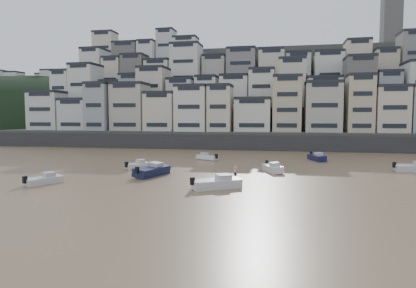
% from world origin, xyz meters
% --- Properties ---
extents(sea_strip, '(340.00, 340.00, 0.00)m').
position_xyz_m(sea_strip, '(-110.00, 145.00, 0.01)').
color(sea_strip, '#4D636E').
rests_on(sea_strip, ground).
extents(harbor_wall, '(140.00, 3.00, 3.50)m').
position_xyz_m(harbor_wall, '(10.00, 65.00, 1.75)').
color(harbor_wall, '#38383A').
rests_on(harbor_wall, ground).
extents(hillside, '(141.04, 66.00, 50.00)m').
position_xyz_m(hillside, '(14.73, 104.84, 13.01)').
color(hillside, '#4C4C47').
rests_on(hillside, ground).
extents(headland, '(216.00, 135.00, 53.33)m').
position_xyz_m(headland, '(-95.00, 135.00, 0.02)').
color(headland, black).
rests_on(headland, ground).
extents(boat_g, '(5.52, 1.97, 1.49)m').
position_xyz_m(boat_g, '(36.86, 36.25, 0.75)').
color(boat_g, silver).
rests_on(boat_g, ground).
extents(boat_i, '(3.36, 5.71, 1.48)m').
position_xyz_m(boat_i, '(24.66, 47.27, 0.74)').
color(boat_i, '#151741').
rests_on(boat_i, ground).
extents(boat_j, '(3.45, 4.88, 1.28)m').
position_xyz_m(boat_j, '(-8.46, 17.78, 0.64)').
color(boat_j, silver).
rests_on(boat_j, ground).
extents(boat_f, '(3.37, 4.59, 1.21)m').
position_xyz_m(boat_f, '(-2.79, 32.23, 0.60)').
color(boat_f, silver).
rests_on(boat_f, ground).
extents(boat_c, '(3.89, 6.91, 1.79)m').
position_xyz_m(boat_c, '(1.82, 25.79, 0.90)').
color(boat_c, '#131A3D').
rests_on(boat_c, ground).
extents(boat_h, '(4.77, 3.68, 1.27)m').
position_xyz_m(boat_h, '(5.45, 44.52, 0.63)').
color(boat_h, white).
rests_on(boat_h, ground).
extents(boat_e, '(3.55, 5.53, 1.44)m').
position_xyz_m(boat_e, '(17.35, 32.41, 0.72)').
color(boat_e, silver).
rests_on(boat_e, ground).
extents(boat_a, '(6.03, 4.90, 1.62)m').
position_xyz_m(boat_a, '(11.66, 19.04, 0.81)').
color(boat_a, silver).
rests_on(boat_a, ground).
extents(person_pink, '(0.44, 0.44, 1.74)m').
position_xyz_m(person_pink, '(12.88, 25.65, 0.87)').
color(person_pink, tan).
rests_on(person_pink, ground).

